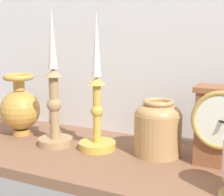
% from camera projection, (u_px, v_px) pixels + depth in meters
% --- Properties ---
extents(ground_plane, '(1.00, 0.36, 0.02)m').
position_uv_depth(ground_plane, '(93.00, 156.00, 0.87)').
color(ground_plane, brown).
extents(back_wall, '(1.20, 0.02, 0.65)m').
position_uv_depth(back_wall, '(125.00, 19.00, 0.97)').
color(back_wall, silver).
rests_on(back_wall, ground_plane).
extents(mantel_clock, '(0.13, 0.09, 0.18)m').
position_uv_depth(mantel_clock, '(223.00, 125.00, 0.76)').
color(mantel_clock, brown).
rests_on(mantel_clock, ground_plane).
extents(candlestick_tall_left, '(0.09, 0.09, 0.35)m').
position_uv_depth(candlestick_tall_left, '(55.00, 102.00, 0.90)').
color(candlestick_tall_left, '#A07F56').
rests_on(candlestick_tall_left, ground_plane).
extents(candlestick_tall_center, '(0.09, 0.09, 0.34)m').
position_uv_depth(candlestick_tall_center, '(97.00, 110.00, 0.87)').
color(candlestick_tall_center, gold).
rests_on(candlestick_tall_center, ground_plane).
extents(brass_vase_bulbous, '(0.11, 0.11, 0.18)m').
position_uv_depth(brass_vase_bulbous, '(20.00, 108.00, 1.00)').
color(brass_vase_bulbous, '#B7883A').
rests_on(brass_vase_bulbous, ground_plane).
extents(brass_vase_jar, '(0.11, 0.11, 0.13)m').
position_uv_depth(brass_vase_jar, '(158.00, 127.00, 0.84)').
color(brass_vase_jar, tan).
rests_on(brass_vase_jar, ground_plane).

